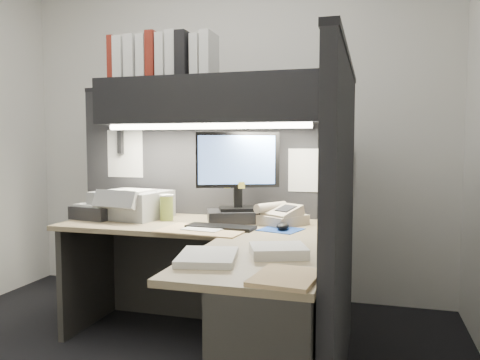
# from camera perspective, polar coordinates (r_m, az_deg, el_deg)

# --- Properties ---
(wall_back) EXTENTS (3.50, 0.04, 2.70)m
(wall_back) POSITION_cam_1_polar(r_m,az_deg,el_deg) (3.80, -1.37, 6.36)
(wall_back) COLOR white
(wall_back) RESTS_ON floor
(partition_back) EXTENTS (1.90, 0.06, 1.60)m
(partition_back) POSITION_cam_1_polar(r_m,az_deg,el_deg) (3.28, -3.81, -2.96)
(partition_back) COLOR black
(partition_back) RESTS_ON floor
(partition_right) EXTENTS (0.06, 1.50, 1.60)m
(partition_right) POSITION_cam_1_polar(r_m,az_deg,el_deg) (2.35, 12.14, -5.96)
(partition_right) COLOR black
(partition_right) RESTS_ON floor
(desk) EXTENTS (1.70, 1.53, 0.73)m
(desk) POSITION_cam_1_polar(r_m,az_deg,el_deg) (2.37, -2.27, -14.71)
(desk) COLOR #9C8863
(desk) RESTS_ON floor
(overhead_shelf) EXTENTS (1.55, 0.34, 0.30)m
(overhead_shelf) POSITION_cam_1_polar(r_m,az_deg,el_deg) (3.06, -3.32, 9.65)
(overhead_shelf) COLOR black
(overhead_shelf) RESTS_ON partition_back
(task_light_tube) EXTENTS (1.32, 0.04, 0.04)m
(task_light_tube) POSITION_cam_1_polar(r_m,az_deg,el_deg) (2.92, -4.22, 6.56)
(task_light_tube) COLOR white
(task_light_tube) RESTS_ON overhead_shelf
(monitor) EXTENTS (0.50, 0.36, 0.56)m
(monitor) POSITION_cam_1_polar(r_m,az_deg,el_deg) (2.92, -0.28, -0.81)
(monitor) COLOR black
(monitor) RESTS_ON desk
(keyboard) EXTENTS (0.41, 0.16, 0.02)m
(keyboard) POSITION_cam_1_polar(r_m,az_deg,el_deg) (2.72, -2.37, -5.76)
(keyboard) COLOR black
(keyboard) RESTS_ON desk
(mousepad) EXTENTS (0.27, 0.26, 0.00)m
(mousepad) POSITION_cam_1_polar(r_m,az_deg,el_deg) (2.69, 4.99, -6.05)
(mousepad) COLOR navy
(mousepad) RESTS_ON desk
(mouse) EXTENTS (0.07, 0.11, 0.04)m
(mouse) POSITION_cam_1_polar(r_m,az_deg,el_deg) (2.68, 5.23, -5.61)
(mouse) COLOR black
(mouse) RESTS_ON mousepad
(telephone) EXTENTS (0.34, 0.34, 0.10)m
(telephone) POSITION_cam_1_polar(r_m,az_deg,el_deg) (2.87, 5.09, -4.45)
(telephone) COLOR #B6A68C
(telephone) RESTS_ON desk
(coffee_cup) EXTENTS (0.09, 0.09, 0.16)m
(coffee_cup) POSITION_cam_1_polar(r_m,az_deg,el_deg) (3.04, -8.93, -3.43)
(coffee_cup) COLOR #9DAF46
(coffee_cup) RESTS_ON desk
(printer) EXTENTS (0.50, 0.44, 0.18)m
(printer) POSITION_cam_1_polar(r_m,az_deg,el_deg) (3.21, -13.02, -2.89)
(printer) COLOR #939698
(printer) RESTS_ON desk
(notebook_stack) EXTENTS (0.32, 0.28, 0.08)m
(notebook_stack) POSITION_cam_1_polar(r_m,az_deg,el_deg) (3.23, -17.01, -3.75)
(notebook_stack) COLOR black
(notebook_stack) RESTS_ON desk
(open_folder) EXTENTS (0.51, 0.36, 0.01)m
(open_folder) POSITION_cam_1_polar(r_m,az_deg,el_deg) (2.67, -4.49, -6.09)
(open_folder) COLOR tan
(open_folder) RESTS_ON desk
(paper_stack_a) EXTENTS (0.29, 0.27, 0.05)m
(paper_stack_a) POSITION_cam_1_polar(r_m,az_deg,el_deg) (2.07, 4.69, -8.59)
(paper_stack_a) COLOR white
(paper_stack_a) RESTS_ON desk
(paper_stack_b) EXTENTS (0.29, 0.34, 0.03)m
(paper_stack_b) POSITION_cam_1_polar(r_m,az_deg,el_deg) (2.00, -3.98, -9.36)
(paper_stack_b) COLOR white
(paper_stack_b) RESTS_ON desk
(manila_stack) EXTENTS (0.25, 0.30, 0.02)m
(manila_stack) POSITION_cam_1_polar(r_m,az_deg,el_deg) (1.73, 5.61, -11.71)
(manila_stack) COLOR tan
(manila_stack) RESTS_ON desk
(binder_row) EXTENTS (0.70, 0.25, 0.30)m
(binder_row) POSITION_cam_1_polar(r_m,az_deg,el_deg) (3.23, -9.42, 14.55)
(binder_row) COLOR maroon
(binder_row) RESTS_ON overhead_shelf
(pinned_papers) EXTENTS (1.76, 1.31, 0.51)m
(pinned_papers) POSITION_cam_1_polar(r_m,az_deg,el_deg) (2.79, 1.21, 1.00)
(pinned_papers) COLOR white
(pinned_papers) RESTS_ON partition_back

